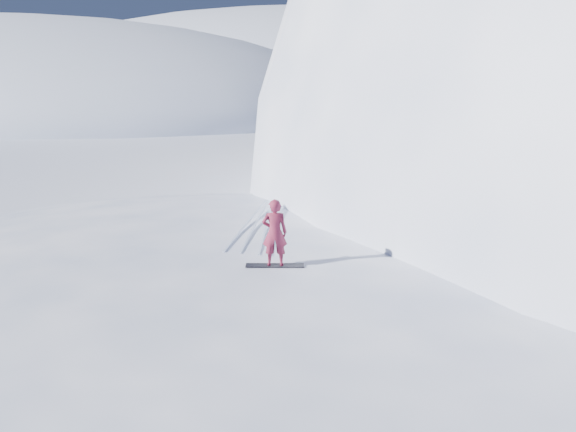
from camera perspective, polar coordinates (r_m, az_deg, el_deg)
name	(u,v)px	position (r m, az deg, el deg)	size (l,w,h in m)	color
ground	(199,387)	(14.39, -9.07, -16.78)	(400.00, 400.00, 0.00)	white
near_ridge	(281,338)	(16.35, -0.70, -12.27)	(36.00, 28.00, 4.80)	white
peak_shoulder	(568,215)	(31.65, 26.53, 0.09)	(28.00, 24.00, 18.00)	white
far_ridge_c	(281,92)	(129.23, -0.73, 12.50)	(140.00, 90.00, 36.00)	white
wind_bumps	(218,343)	(16.22, -7.12, -12.66)	(16.00, 14.40, 1.00)	white
snowboard	(275,265)	(14.86, -1.34, -5.03)	(1.54, 0.29, 0.03)	black
snowboarder	(275,233)	(14.56, -1.36, -1.69)	(0.65, 0.43, 1.79)	maroon
board_tracks	(261,223)	(18.56, -2.74, -0.70)	(2.59, 5.90, 0.04)	silver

